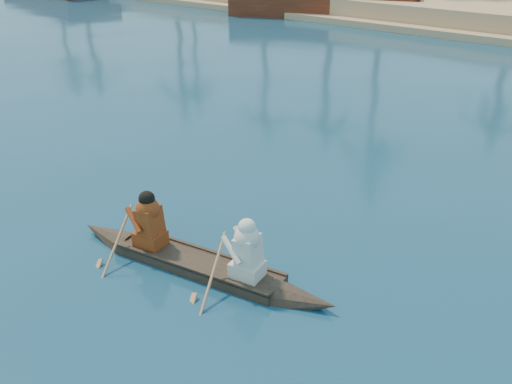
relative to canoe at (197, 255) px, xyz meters
The scene contains 3 objects.
ground 1.73m from the canoe, 128.55° to the left, with size 160.00×160.00×0.00m, color #0B3549.
canoe is the anchor object (origin of this frame).
barge_mid 29.01m from the canoe, 116.76° to the left, with size 12.18×7.77×1.93m.
Camera 1 is at (7.28, -7.65, 5.90)m, focal length 40.00 mm.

